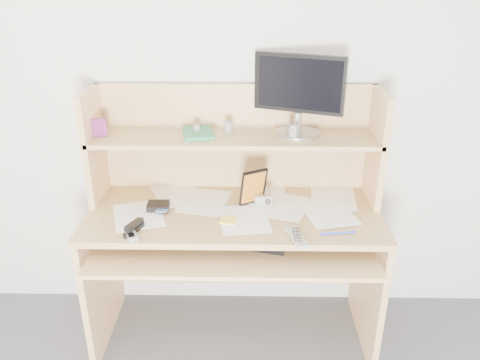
{
  "coord_description": "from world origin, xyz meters",
  "views": [
    {
      "loc": [
        0.06,
        -0.51,
        1.8
      ],
      "look_at": [
        0.03,
        1.43,
        0.94
      ],
      "focal_mm": 35.0,
      "sensor_mm": 36.0,
      "label": 1
    }
  ],
  "objects_px": {
    "game_case": "(253,187)",
    "desk": "(234,213)",
    "tv_remote": "(297,237)",
    "keyboard": "(233,235)",
    "monitor": "(299,92)"
  },
  "relations": [
    {
      "from": "game_case",
      "to": "desk",
      "type": "bearing_deg",
      "value": 139.82
    },
    {
      "from": "tv_remote",
      "to": "desk",
      "type": "bearing_deg",
      "value": 112.99
    },
    {
      "from": "keyboard",
      "to": "desk",
      "type": "bearing_deg",
      "value": 101.59
    },
    {
      "from": "desk",
      "to": "tv_remote",
      "type": "relative_size",
      "value": 8.14
    },
    {
      "from": "desk",
      "to": "keyboard",
      "type": "bearing_deg",
      "value": -91.34
    },
    {
      "from": "monitor",
      "to": "tv_remote",
      "type": "bearing_deg",
      "value": -71.65
    },
    {
      "from": "game_case",
      "to": "monitor",
      "type": "distance_m",
      "value": 0.5
    },
    {
      "from": "tv_remote",
      "to": "monitor",
      "type": "relative_size",
      "value": 0.41
    },
    {
      "from": "desk",
      "to": "tv_remote",
      "type": "distance_m",
      "value": 0.44
    },
    {
      "from": "game_case",
      "to": "monitor",
      "type": "bearing_deg",
      "value": 2.83
    },
    {
      "from": "desk",
      "to": "monitor",
      "type": "height_order",
      "value": "monitor"
    },
    {
      "from": "game_case",
      "to": "tv_remote",
      "type": "bearing_deg",
      "value": -90.13
    },
    {
      "from": "keyboard",
      "to": "tv_remote",
      "type": "bearing_deg",
      "value": -19.02
    },
    {
      "from": "desk",
      "to": "game_case",
      "type": "height_order",
      "value": "desk"
    },
    {
      "from": "tv_remote",
      "to": "game_case",
      "type": "distance_m",
      "value": 0.38
    }
  ]
}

